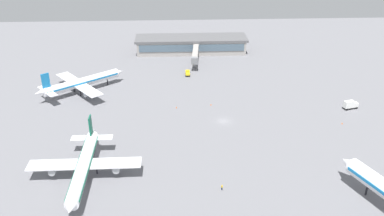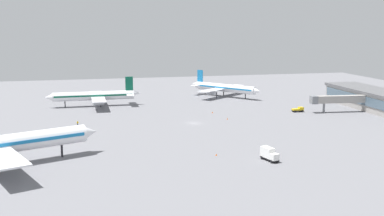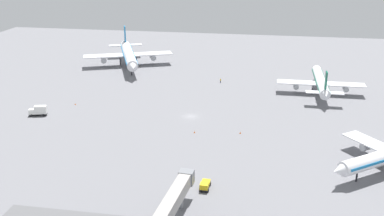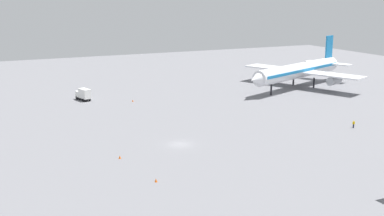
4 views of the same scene
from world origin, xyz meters
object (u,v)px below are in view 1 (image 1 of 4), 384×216
(airplane_taxiing, at_px, (84,165))
(safety_cone_far_side, at_px, (211,105))
(airplane_distant, at_px, (81,82))
(catering_truck, at_px, (350,105))
(safety_cone_near_gate, at_px, (176,107))
(pushback_tractor, at_px, (188,73))
(ground_crew_worker, at_px, (222,187))
(safety_cone_mid_apron, at_px, (342,123))

(airplane_taxiing, relative_size, safety_cone_far_side, 66.47)
(airplane_distant, bearing_deg, safety_cone_far_side, -53.99)
(catering_truck, xyz_separation_m, safety_cone_near_gate, (65.77, -3.74, -1.40))
(pushback_tractor, bearing_deg, ground_crew_worker, -174.75)
(airplane_distant, height_order, ground_crew_worker, airplane_distant)
(pushback_tractor, relative_size, ground_crew_worker, 2.66)
(pushback_tractor, xyz_separation_m, ground_crew_worker, (-6.08, 84.81, -0.12))
(safety_cone_mid_apron, bearing_deg, airplane_distant, -18.42)
(safety_cone_near_gate, bearing_deg, catering_truck, 176.75)
(ground_crew_worker, bearing_deg, catering_truck, -125.98)
(catering_truck, height_order, safety_cone_mid_apron, catering_truck)
(ground_crew_worker, distance_m, safety_cone_far_side, 53.00)
(airplane_distant, bearing_deg, airplane_taxiing, -116.75)
(airplane_distant, xyz_separation_m, safety_cone_far_side, (-51.93, 14.88, -4.04))
(ground_crew_worker, relative_size, safety_cone_near_gate, 2.78)
(airplane_taxiing, distance_m, catering_truck, 100.68)
(safety_cone_mid_apron, relative_size, safety_cone_far_side, 1.00)
(catering_truck, relative_size, safety_cone_far_side, 9.83)
(airplane_distant, relative_size, safety_cone_far_side, 54.96)
(ground_crew_worker, bearing_deg, safety_cone_near_gate, -64.34)
(safety_cone_mid_apron, height_order, safety_cone_far_side, same)
(pushback_tractor, distance_m, safety_cone_near_gate, 34.14)
(ground_crew_worker, bearing_deg, airplane_distant, -40.69)
(safety_cone_near_gate, distance_m, safety_cone_mid_apron, 60.44)
(airplane_distant, height_order, catering_truck, airplane_distant)
(airplane_taxiing, relative_size, airplane_distant, 1.21)
(ground_crew_worker, bearing_deg, pushback_tractor, -73.11)
(airplane_taxiing, distance_m, ground_crew_worker, 38.96)
(airplane_taxiing, bearing_deg, catering_truck, 113.22)
(ground_crew_worker, relative_size, safety_cone_mid_apron, 2.78)
(airplane_taxiing, height_order, ground_crew_worker, airplane_taxiing)
(airplane_distant, distance_m, catering_truck, 106.33)
(airplane_taxiing, xyz_separation_m, airplane_distant, (12.09, -60.74, -0.08))
(pushback_tractor, height_order, safety_cone_far_side, pushback_tractor)
(pushback_tractor, xyz_separation_m, safety_cone_near_gate, (5.60, 33.67, -0.67))
(airplane_taxiing, height_order, safety_cone_mid_apron, airplane_taxiing)
(catering_truck, bearing_deg, ground_crew_worker, -153.74)
(airplane_distant, height_order, safety_cone_far_side, airplane_distant)
(airplane_taxiing, relative_size, ground_crew_worker, 23.88)
(catering_truck, bearing_deg, safety_cone_far_side, 158.97)
(pushback_tractor, bearing_deg, airplane_taxiing, 158.73)
(safety_cone_near_gate, bearing_deg, safety_cone_mid_apron, 165.06)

